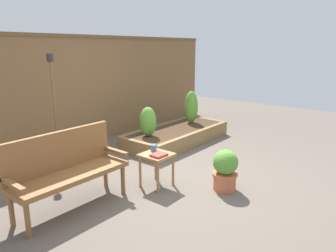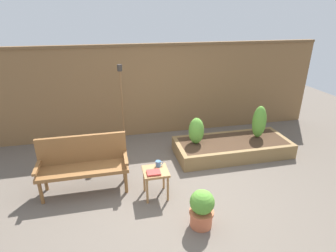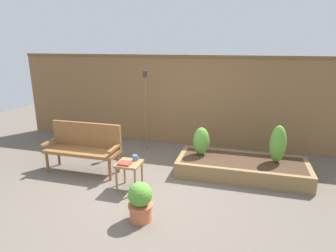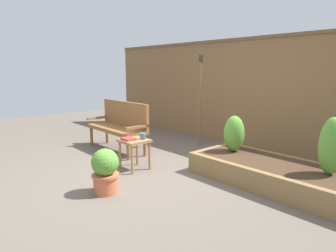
# 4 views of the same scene
# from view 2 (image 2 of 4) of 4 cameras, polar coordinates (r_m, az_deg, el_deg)

# --- Properties ---
(ground_plane) EXTENTS (14.00, 14.00, 0.00)m
(ground_plane) POSITION_cam_2_polar(r_m,az_deg,el_deg) (4.63, 1.68, -14.39)
(ground_plane) COLOR #60564C
(fence_back) EXTENTS (8.40, 0.14, 2.16)m
(fence_back) POSITION_cam_2_polar(r_m,az_deg,el_deg) (6.47, -3.91, 7.50)
(fence_back) COLOR brown
(fence_back) RESTS_ON ground_plane
(garden_bench) EXTENTS (1.44, 0.48, 0.94)m
(garden_bench) POSITION_cam_2_polar(r_m,az_deg,el_deg) (4.72, -17.39, -6.85)
(garden_bench) COLOR brown
(garden_bench) RESTS_ON ground_plane
(side_table) EXTENTS (0.40, 0.40, 0.48)m
(side_table) POSITION_cam_2_polar(r_m,az_deg,el_deg) (4.41, -2.63, -10.21)
(side_table) COLOR #9E7042
(side_table) RESTS_ON ground_plane
(cup_on_table) EXTENTS (0.12, 0.09, 0.10)m
(cup_on_table) POSITION_cam_2_polar(r_m,az_deg,el_deg) (4.45, -2.04, -7.91)
(cup_on_table) COLOR teal
(cup_on_table) RESTS_ON side_table
(book_on_table) EXTENTS (0.21, 0.17, 0.03)m
(book_on_table) POSITION_cam_2_polar(r_m,az_deg,el_deg) (4.28, -3.03, -9.78)
(book_on_table) COLOR #B2332D
(book_on_table) RESTS_ON side_table
(potted_boxwood) EXTENTS (0.35, 0.35, 0.58)m
(potted_boxwood) POSITION_cam_2_polar(r_m,az_deg,el_deg) (3.95, 7.11, -16.75)
(potted_boxwood) COLOR #C66642
(potted_boxwood) RESTS_ON ground_plane
(raised_planter_bed) EXTENTS (2.40, 1.00, 0.30)m
(raised_planter_bed) POSITION_cam_2_polar(r_m,az_deg,el_deg) (5.93, 13.32, -4.36)
(raised_planter_bed) COLOR olive
(raised_planter_bed) RESTS_ON ground_plane
(shrub_near_bench) EXTENTS (0.31, 0.31, 0.56)m
(shrub_near_bench) POSITION_cam_2_polar(r_m,az_deg,el_deg) (5.52, 5.96, -1.02)
(shrub_near_bench) COLOR brown
(shrub_near_bench) RESTS_ON raised_planter_bed
(shrub_far_corner) EXTENTS (0.29, 0.29, 0.70)m
(shrub_far_corner) POSITION_cam_2_polar(r_m,az_deg,el_deg) (6.06, 18.62, 0.84)
(shrub_far_corner) COLOR brown
(shrub_far_corner) RESTS_ON raised_planter_bed
(tiki_torch) EXTENTS (0.10, 0.10, 1.83)m
(tiki_torch) POSITION_cam_2_polar(r_m,az_deg,el_deg) (5.77, -9.77, 6.85)
(tiki_torch) COLOR brown
(tiki_torch) RESTS_ON ground_plane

